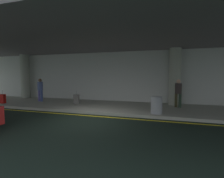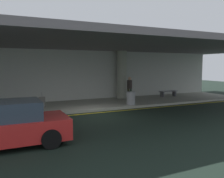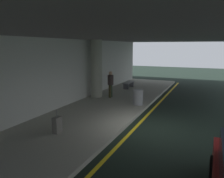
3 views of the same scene
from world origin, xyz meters
The scene contains 11 objects.
ground_plane centered at (0.00, 0.00, 0.00)m, with size 60.00×60.00×0.00m, color black.
sidewalk centered at (0.00, 3.10, 0.07)m, with size 26.00×4.20×0.15m, color #97988B.
lane_stripe_yellow centered at (0.00, 0.66, 0.00)m, with size 26.00×0.14×0.01m, color yellow.
support_column_left_mid centered at (4.00, 4.65, 1.97)m, with size 0.74×0.74×3.65m, color gray.
ceiling_overhang centered at (0.00, 2.60, 3.95)m, with size 28.00×13.20×0.30m, color #645D61.
terminal_back_wall centered at (0.00, 5.35, 1.90)m, with size 26.00×0.30×3.80m, color #B4B7AD.
car_red centered at (-4.42, -3.22, 0.71)m, with size 4.10×1.92×1.50m.
person_waiting_for_ride centered at (4.18, 3.74, 1.11)m, with size 0.38×0.38×1.68m.
suitcase_upright_secondary centered at (-2.29, 3.10, 0.46)m, with size 0.36×0.22×0.90m.
bench_metal centered at (7.87, 3.80, 0.50)m, with size 1.60×0.50×0.48m.
trash_bin_steel centered at (3.05, 1.56, 0.57)m, with size 0.56×0.56×0.85m, color gray.
Camera 2 is at (-4.43, -11.48, 2.64)m, focal length 37.55 mm.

